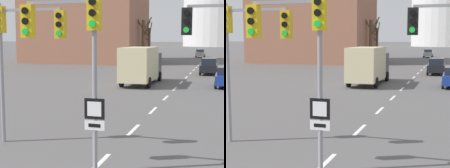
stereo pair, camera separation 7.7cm
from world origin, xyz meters
The scene contains 22 objects.
lane_stripe_0 centered at (0.00, 3.98, 0.00)m, with size 0.16×2.00×0.01m, color silver.
lane_stripe_1 centered at (0.00, 8.48, 0.00)m, with size 0.16×2.00×0.01m, color silver.
lane_stripe_2 centered at (0.00, 12.98, 0.00)m, with size 0.16×2.00×0.01m, color silver.
lane_stripe_3 centered at (0.00, 17.48, 0.00)m, with size 0.16×2.00×0.01m, color silver.
lane_stripe_4 centered at (0.00, 21.98, 0.00)m, with size 0.16×2.00×0.01m, color silver.
lane_stripe_5 centered at (0.00, 26.48, 0.00)m, with size 0.16×2.00×0.01m, color silver.
lane_stripe_6 centered at (0.00, 30.98, 0.00)m, with size 0.16×2.00×0.01m, color silver.
lane_stripe_7 centered at (0.00, 35.48, 0.00)m, with size 0.16×2.00×0.01m, color silver.
lane_stripe_8 centered at (0.00, 39.98, 0.00)m, with size 0.16×2.00×0.01m, color silver.
lane_stripe_9 centered at (0.00, 44.48, 0.00)m, with size 0.16×2.00×0.01m, color silver.
lane_stripe_10 centered at (0.00, 48.98, 0.00)m, with size 0.16×2.00×0.01m, color silver.
lane_stripe_11 centered at (0.00, 53.48, 0.00)m, with size 0.16×2.00×0.01m, color silver.
lane_stripe_12 centered at (0.00, 57.98, 0.00)m, with size 0.16×2.00×0.01m, color silver.
traffic_signal_centre_tall centered at (-0.62, 3.28, 3.91)m, with size 2.43×0.34×5.14m.
traffic_signal_near_left centered at (-3.41, 5.29, 3.90)m, with size 2.76×0.34×5.12m.
traffic_signal_near_right centered at (3.28, 6.92, 3.97)m, with size 1.88×0.34×5.24m.
route_sign_post centered at (0.11, 3.23, 1.50)m, with size 0.60×0.08×2.22m.
sedan_near_left centered at (-1.23, 71.80, 0.85)m, with size 1.82×4.35×1.66m.
sedan_near_right centered at (2.00, 34.67, 0.89)m, with size 1.84×4.21×1.77m.
delivery_truck centered at (-3.10, 24.08, 1.70)m, with size 2.44×7.20×3.14m.
bare_tree_left_near centered at (-8.56, 50.37, 3.74)m, with size 2.95×1.63×7.53m.
bare_tree_left_far centered at (-8.90, 56.39, 3.27)m, with size 2.45×2.48×6.56m.
Camera 1 is at (3.62, -6.66, 3.86)m, focal length 60.00 mm.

